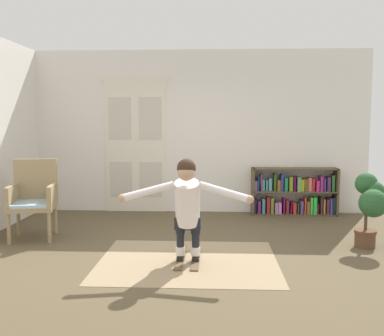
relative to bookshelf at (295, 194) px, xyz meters
The scene contains 9 objects.
ground_plane 2.95m from the bookshelf, 125.28° to the right, with size 7.20×7.20×0.00m, color brown.
back_wall 2.02m from the bookshelf, behind, with size 6.00×0.10×2.90m, color silver.
double_door 2.98m from the bookshelf, behind, with size 1.22×0.05×2.45m.
rug 3.22m from the bookshelf, 122.85° to the right, with size 2.08×1.69×0.01m, color #998262.
bookshelf is the anchor object (origin of this frame).
wicker_chair 4.33m from the bookshelf, 156.58° to the right, with size 0.71×0.71×1.10m.
potted_plant 2.11m from the bookshelf, 73.83° to the right, with size 0.38×0.58×0.97m.
skis_pair 3.19m from the bookshelf, 123.13° to the right, with size 0.28×0.75×0.07m.
person_skier 3.33m from the bookshelf, 121.62° to the right, with size 1.45×0.57×1.16m.
Camera 1 is at (0.24, -5.23, 1.63)m, focal length 40.51 mm.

